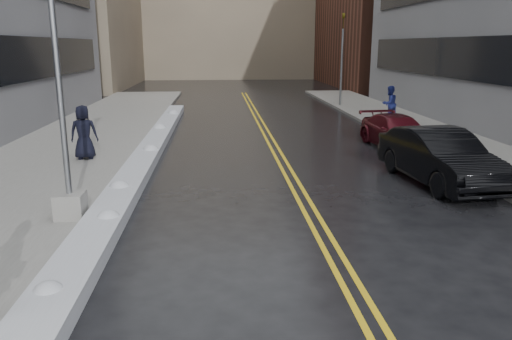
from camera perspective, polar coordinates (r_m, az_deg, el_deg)
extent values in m
plane|color=black|center=(10.34, -5.25, -9.43)|extent=(160.00, 160.00, 0.00)
cube|color=gray|center=(20.77, -20.95, 1.94)|extent=(5.50, 50.00, 0.15)
cube|color=gray|center=(22.17, 21.95, 2.57)|extent=(4.00, 50.00, 0.15)
cube|color=gold|center=(20.03, 1.87, 2.24)|extent=(0.12, 50.00, 0.01)
cube|color=gold|center=(20.06, 2.72, 2.25)|extent=(0.12, 50.00, 0.01)
cube|color=silver|center=(18.12, -12.70, 1.17)|extent=(0.90, 30.00, 0.34)
cube|color=gray|center=(12.56, -20.44, -3.80)|extent=(0.65, 0.65, 0.60)
cylinder|color=gray|center=(12.01, -22.03, 13.74)|extent=(0.14, 0.14, 7.00)
cylinder|color=maroon|center=(21.68, 19.67, 3.54)|extent=(0.24, 0.24, 0.60)
sphere|color=maroon|center=(21.64, 19.73, 4.32)|extent=(0.26, 0.26, 0.26)
cylinder|color=maroon|center=(21.68, 19.68, 3.67)|extent=(0.25, 0.10, 0.10)
cylinder|color=gray|center=(34.52, 9.74, 11.47)|extent=(0.14, 0.14, 5.00)
imported|color=#594C0C|center=(34.53, 9.96, 16.44)|extent=(0.16, 0.20, 1.00)
imported|color=black|center=(18.75, -19.09, 4.10)|extent=(1.00, 0.71, 1.92)
imported|color=navy|center=(27.57, 15.00, 7.32)|extent=(1.13, 1.03, 1.88)
imported|color=black|center=(16.05, 20.21, 1.41)|extent=(2.29, 5.21, 1.66)
imported|color=#410A12|center=(21.19, 15.87, 4.20)|extent=(2.35, 4.78, 1.34)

